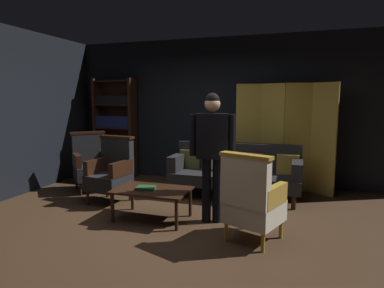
# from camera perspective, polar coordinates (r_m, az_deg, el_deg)

# --- Properties ---
(ground_plane) EXTENTS (10.00, 10.00, 0.00)m
(ground_plane) POSITION_cam_1_polar(r_m,az_deg,el_deg) (4.47, -3.27, -13.49)
(ground_plane) COLOR #3D2819
(back_wall) EXTENTS (7.20, 0.10, 2.80)m
(back_wall) POSITION_cam_1_polar(r_m,az_deg,el_deg) (6.51, 4.53, 5.78)
(back_wall) COLOR black
(back_wall) RESTS_ON ground_plane
(side_wall_left) EXTENTS (0.10, 3.60, 2.80)m
(side_wall_left) POSITION_cam_1_polar(r_m,az_deg,el_deg) (6.37, -27.33, 4.91)
(side_wall_left) COLOR black
(side_wall_left) RESTS_ON ground_plane
(folding_screen) EXTENTS (1.72, 0.39, 1.90)m
(folding_screen) POSITION_cam_1_polar(r_m,az_deg,el_deg) (6.03, 15.70, 1.41)
(folding_screen) COLOR #B29338
(folding_screen) RESTS_ON ground_plane
(bookshelf) EXTENTS (0.90, 0.32, 2.05)m
(bookshelf) POSITION_cam_1_polar(r_m,az_deg,el_deg) (7.12, -13.10, 3.13)
(bookshelf) COLOR black
(bookshelf) RESTS_ON ground_plane
(velvet_couch) EXTENTS (2.12, 0.78, 0.88)m
(velvet_couch) POSITION_cam_1_polar(r_m,az_deg,el_deg) (5.55, 7.55, -4.43)
(velvet_couch) COLOR black
(velvet_couch) RESTS_ON ground_plane
(coffee_table) EXTENTS (1.00, 0.64, 0.42)m
(coffee_table) POSITION_cam_1_polar(r_m,az_deg,el_deg) (4.51, -6.91, -8.33)
(coffee_table) COLOR black
(coffee_table) RESTS_ON ground_plane
(armchair_gilt_accent) EXTENTS (0.74, 0.74, 1.04)m
(armchair_gilt_accent) POSITION_cam_1_polar(r_m,az_deg,el_deg) (3.83, 10.33, -9.54)
(armchair_gilt_accent) COLOR #B78E33
(armchair_gilt_accent) RESTS_ON ground_plane
(armchair_wing_left) EXTENTS (0.65, 0.64, 1.04)m
(armchair_wing_left) POSITION_cam_1_polar(r_m,az_deg,el_deg) (5.37, -13.82, -4.63)
(armchair_wing_left) COLOR black
(armchair_wing_left) RESTS_ON ground_plane
(armchair_wing_right) EXTENTS (0.82, 0.82, 1.04)m
(armchair_wing_right) POSITION_cam_1_polar(r_m,az_deg,el_deg) (6.16, -17.19, -3.17)
(armchair_wing_right) COLOR black
(armchair_wing_right) RESTS_ON ground_plane
(standing_figure) EXTENTS (0.58, 0.29, 1.70)m
(standing_figure) POSITION_cam_1_polar(r_m,az_deg,el_deg) (4.27, 3.50, -0.27)
(standing_figure) COLOR black
(standing_figure) RESTS_ON ground_plane
(book_green_cloth) EXTENTS (0.27, 0.22, 0.04)m
(book_green_cloth) POSITION_cam_1_polar(r_m,az_deg,el_deg) (4.48, -8.03, -7.58)
(book_green_cloth) COLOR #1E4C28
(book_green_cloth) RESTS_ON coffee_table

